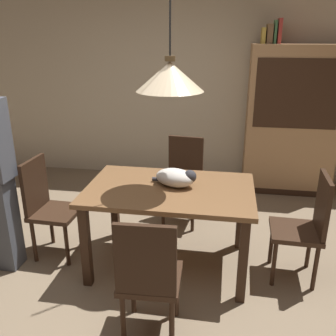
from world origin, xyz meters
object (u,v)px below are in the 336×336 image
object	(u,v)px
chair_near_front	(149,275)
book_red_tall	(279,31)
cat_sleeping	(176,178)
pendant_lamp	(170,76)
book_yellow_short	(263,36)
chair_left_side	(47,204)
dining_table	(170,199)
book_brown_thick	(269,34)
chair_far_back	(183,176)
chair_right_side	(307,224)
book_green_slim	(275,32)
hutch_bookcase	(291,124)

from	to	relation	value
chair_near_front	book_red_tall	distance (m)	3.33
cat_sleeping	pendant_lamp	xyz separation A→B (m)	(-0.05, -0.04, 0.84)
book_yellow_short	book_red_tall	world-z (taller)	book_red_tall
chair_left_side	book_yellow_short	bearing A→B (deg)	45.11
dining_table	book_brown_thick	world-z (taller)	book_brown_thick
chair_near_front	book_brown_thick	world-z (taller)	book_brown_thick
chair_near_front	chair_far_back	size ratio (longest dim) A/B	1.00
chair_near_front	book_yellow_short	bearing A→B (deg)	74.13
book_brown_thick	chair_near_front	bearing A→B (deg)	-107.16
cat_sleeping	chair_right_side	bearing A→B (deg)	-2.46
chair_near_front	pendant_lamp	xyz separation A→B (m)	(-0.00, 0.88, 1.15)
book_green_slim	book_red_tall	xyz separation A→B (m)	(0.05, 0.00, 0.01)
chair_left_side	chair_far_back	bearing A→B (deg)	37.58
cat_sleeping	hutch_bookcase	size ratio (longest dim) A/B	0.22
chair_near_front	chair_far_back	xyz separation A→B (m)	(0.00, 1.76, 0.00)
hutch_bookcase	book_yellow_short	world-z (taller)	book_yellow_short
book_red_tall	chair_right_side	bearing A→B (deg)	-85.80
chair_far_back	pendant_lamp	size ratio (longest dim) A/B	0.72
hutch_bookcase	book_brown_thick	distance (m)	1.13
book_brown_thick	dining_table	bearing A→B (deg)	-114.23
book_green_slim	pendant_lamp	bearing A→B (deg)	-115.71
book_brown_thick	hutch_bookcase	bearing A→B (deg)	-0.24
chair_far_back	book_brown_thick	bearing A→B (deg)	50.92
chair_near_front	pendant_lamp	distance (m)	1.45
book_red_tall	book_yellow_short	bearing A→B (deg)	180.00
dining_table	book_yellow_short	xyz separation A→B (m)	(0.81, 1.94, 1.29)
chair_far_back	cat_sleeping	distance (m)	0.89
chair_left_side	book_brown_thick	size ratio (longest dim) A/B	3.88
book_yellow_short	book_red_tall	bearing A→B (deg)	0.00
book_red_tall	hutch_bookcase	bearing A→B (deg)	-0.34
book_yellow_short	book_green_slim	distance (m)	0.14
dining_table	book_yellow_short	distance (m)	2.47
cat_sleeping	book_brown_thick	size ratio (longest dim) A/B	1.68
chair_right_side	cat_sleeping	size ratio (longest dim) A/B	2.31
book_brown_thick	book_red_tall	bearing A→B (deg)	0.00
chair_left_side	pendant_lamp	world-z (taller)	pendant_lamp
dining_table	chair_left_side	world-z (taller)	chair_left_side
pendant_lamp	book_brown_thick	xyz separation A→B (m)	(0.88, 1.94, 0.30)
chair_left_side	hutch_bookcase	distance (m)	3.08
chair_right_side	book_brown_thick	xyz separation A→B (m)	(-0.25, 1.95, 1.45)
chair_left_side	pendant_lamp	size ratio (longest dim) A/B	0.72
book_yellow_short	book_brown_thick	bearing A→B (deg)	0.00
chair_far_back	book_red_tall	size ratio (longest dim) A/B	3.32
chair_near_front	chair_right_side	world-z (taller)	same
book_red_tall	dining_table	bearing A→B (deg)	-116.87
cat_sleeping	hutch_bookcase	bearing A→B (deg)	58.02
chair_near_front	hutch_bookcase	size ratio (longest dim) A/B	0.50
hutch_bookcase	book_green_slim	bearing A→B (deg)	179.71
chair_left_side	cat_sleeping	distance (m)	1.22
book_yellow_short	chair_left_side	bearing A→B (deg)	-134.89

